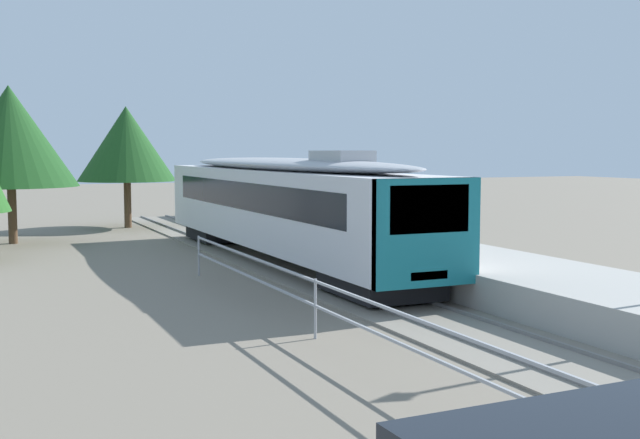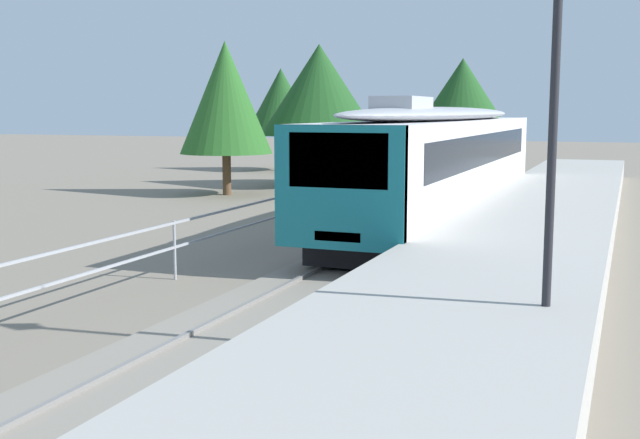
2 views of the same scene
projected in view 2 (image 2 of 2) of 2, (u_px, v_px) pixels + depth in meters
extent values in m
plane|color=slate|center=(211.00, 272.00, 17.44)|extent=(160.00, 160.00, 0.00)
cube|color=gray|center=(339.00, 281.00, 16.35)|extent=(3.20, 60.00, 0.06)
cube|color=slate|center=(307.00, 275.00, 16.60)|extent=(0.08, 60.00, 0.08)
cube|color=slate|center=(372.00, 280.00, 16.07)|extent=(0.08, 60.00, 0.08)
cube|color=silver|center=(442.00, 161.00, 24.75)|extent=(2.80, 18.98, 2.55)
cube|color=#19757F|center=(339.00, 188.00, 16.10)|extent=(2.80, 0.24, 2.55)
cube|color=black|center=(338.00, 160.00, 15.95)|extent=(2.13, 0.08, 1.12)
cube|color=black|center=(442.00, 148.00, 24.70)|extent=(2.82, 15.94, 0.92)
ellipsoid|color=#A8AAAF|center=(443.00, 114.00, 24.56)|extent=(2.69, 18.22, 0.44)
cube|color=#A8AAAF|center=(402.00, 104.00, 20.14)|extent=(1.10, 2.20, 0.36)
cube|color=#EAE5C6|center=(338.00, 236.00, 16.17)|extent=(1.00, 0.10, 0.20)
cube|color=black|center=(373.00, 245.00, 18.43)|extent=(2.24, 3.20, 0.55)
cube|color=black|center=(481.00, 189.00, 31.50)|extent=(2.24, 3.20, 0.55)
cube|color=#A8A59E|center=(498.00, 273.00, 15.11)|extent=(3.90, 60.00, 0.90)
cylinder|color=#232328|center=(553.00, 135.00, 10.38)|extent=(0.12, 0.12, 4.60)
cylinder|color=#9EA0A5|center=(175.00, 250.00, 16.54)|extent=(0.06, 0.06, 1.25)
cylinder|color=#9EA0A5|center=(328.00, 204.00, 24.84)|extent=(0.06, 0.06, 1.25)
cylinder|color=brown|center=(227.00, 174.00, 33.23)|extent=(0.36, 0.36, 1.75)
cone|color=#286023|center=(226.00, 97.00, 32.80)|extent=(3.86, 3.86, 4.64)
cylinder|color=brown|center=(461.00, 158.00, 39.72)|extent=(0.36, 0.36, 2.36)
cone|color=#1E4C1E|center=(462.00, 96.00, 39.30)|extent=(4.89, 4.89, 3.75)
cylinder|color=brown|center=(319.00, 161.00, 37.13)|extent=(0.36, 0.36, 2.39)
cone|color=#1E4C1E|center=(319.00, 90.00, 36.68)|extent=(5.50, 5.50, 4.19)
cylinder|color=brown|center=(281.00, 153.00, 46.83)|extent=(0.36, 0.36, 2.09)
cone|color=#1E4C1E|center=(281.00, 102.00, 46.42)|extent=(4.29, 4.29, 3.90)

